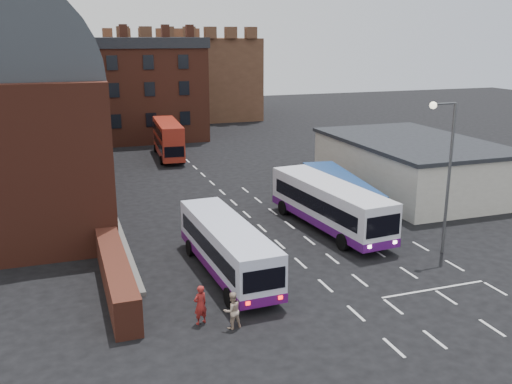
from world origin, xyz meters
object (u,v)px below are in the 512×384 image
object	(u,v)px
pedestrian_red	(200,305)
pedestrian_beige	(232,310)
bus_red_double	(168,139)
street_lamp	(446,164)
bus_white_inbound	(329,202)
bus_white_outbound	(227,245)
bus_blue	(340,194)

from	to	relation	value
pedestrian_red	pedestrian_beige	size ratio (longest dim) A/B	1.08
bus_red_double	pedestrian_beige	world-z (taller)	bus_red_double
street_lamp	pedestrian_red	bearing A→B (deg)	-166.58
bus_white_inbound	pedestrian_beige	distance (m)	14.53
pedestrian_red	pedestrian_beige	distance (m)	1.48
bus_white_inbound	pedestrian_beige	size ratio (longest dim) A/B	6.90
pedestrian_red	bus_white_outbound	bearing A→B (deg)	-139.56
pedestrian_beige	bus_blue	bearing A→B (deg)	-142.38
bus_blue	bus_red_double	size ratio (longest dim) A/B	1.12
pedestrian_red	street_lamp	bearing A→B (deg)	172.75
bus_white_outbound	street_lamp	world-z (taller)	street_lamp
bus_white_inbound	bus_red_double	bearing A→B (deg)	-83.26
bus_white_outbound	pedestrian_beige	xyz separation A→B (m)	(-1.48, -5.73, -0.82)
bus_white_inbound	pedestrian_beige	xyz separation A→B (m)	(-9.93, -10.56, -1.00)
street_lamp	pedestrian_red	world-z (taller)	street_lamp
bus_white_outbound	bus_white_inbound	world-z (taller)	bus_white_inbound
bus_white_outbound	bus_red_double	distance (m)	31.09
bus_white_inbound	bus_blue	xyz separation A→B (m)	(1.88, 2.09, -0.14)
bus_blue	pedestrian_beige	bearing A→B (deg)	54.56
bus_blue	pedestrian_beige	world-z (taller)	bus_blue
bus_white_inbound	street_lamp	bearing A→B (deg)	119.01
bus_blue	bus_white_inbound	bearing A→B (deg)	55.71
bus_white_outbound	pedestrian_beige	distance (m)	5.98
bus_white_inbound	pedestrian_beige	world-z (taller)	bus_white_inbound
street_lamp	bus_blue	bearing A→B (deg)	105.66
bus_blue	street_lamp	xyz separation A→B (m)	(2.29, -8.16, 3.71)
bus_white_inbound	pedestrian_red	distance (m)	14.82
street_lamp	pedestrian_beige	size ratio (longest dim) A/B	5.32
bus_blue	pedestrian_beige	size ratio (longest dim) A/B	6.39
bus_white_inbound	bus_white_outbound	bearing A→B (deg)	24.29
bus_white_outbound	bus_blue	xyz separation A→B (m)	(10.32, 6.92, 0.03)
street_lamp	pedestrian_beige	xyz separation A→B (m)	(-14.09, -4.49, -4.57)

